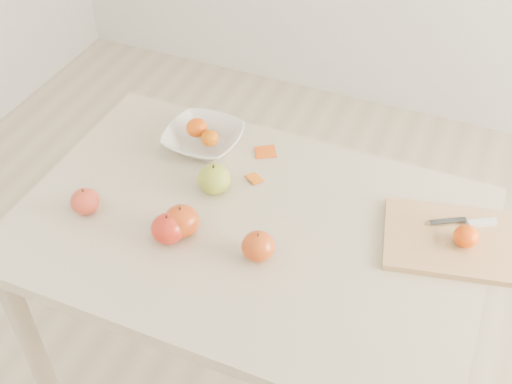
% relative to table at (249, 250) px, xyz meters
% --- Properties ---
extents(ground, '(3.50, 3.50, 0.00)m').
position_rel_table_xyz_m(ground, '(0.00, 0.00, -0.65)').
color(ground, '#C6B293').
rests_on(ground, ground).
extents(table, '(1.20, 0.80, 0.75)m').
position_rel_table_xyz_m(table, '(0.00, 0.00, 0.00)').
color(table, beige).
rests_on(table, ground).
extents(cutting_board, '(0.38, 0.31, 0.02)m').
position_rel_table_xyz_m(cutting_board, '(0.49, 0.14, 0.11)').
color(cutting_board, tan).
rests_on(cutting_board, table).
extents(board_tangerine, '(0.06, 0.06, 0.05)m').
position_rel_table_xyz_m(board_tangerine, '(0.52, 0.13, 0.14)').
color(board_tangerine, '#D94907').
rests_on(board_tangerine, cutting_board).
extents(fruit_bowl, '(0.22, 0.22, 0.05)m').
position_rel_table_xyz_m(fruit_bowl, '(-0.25, 0.24, 0.13)').
color(fruit_bowl, white).
rests_on(fruit_bowl, table).
extents(bowl_tangerine_near, '(0.06, 0.06, 0.05)m').
position_rel_table_xyz_m(bowl_tangerine_near, '(-0.27, 0.25, 0.15)').
color(bowl_tangerine_near, '#CF5507').
rests_on(bowl_tangerine_near, fruit_bowl).
extents(bowl_tangerine_far, '(0.05, 0.05, 0.05)m').
position_rel_table_xyz_m(bowl_tangerine_far, '(-0.22, 0.23, 0.15)').
color(bowl_tangerine_far, '#CD5607').
rests_on(bowl_tangerine_far, fruit_bowl).
extents(orange_peel_a, '(0.07, 0.07, 0.01)m').
position_rel_table_xyz_m(orange_peel_a, '(-0.07, 0.28, 0.10)').
color(orange_peel_a, '#C7480E').
rests_on(orange_peel_a, table).
extents(orange_peel_b, '(0.06, 0.05, 0.01)m').
position_rel_table_xyz_m(orange_peel_b, '(-0.05, 0.16, 0.10)').
color(orange_peel_b, orange).
rests_on(orange_peel_b, table).
extents(paring_knife, '(0.16, 0.08, 0.01)m').
position_rel_table_xyz_m(paring_knife, '(0.54, 0.21, 0.12)').
color(paring_knife, white).
rests_on(paring_knife, cutting_board).
extents(apple_green, '(0.09, 0.09, 0.08)m').
position_rel_table_xyz_m(apple_green, '(-0.14, 0.08, 0.14)').
color(apple_green, olive).
rests_on(apple_green, table).
extents(apple_red_e, '(0.08, 0.08, 0.07)m').
position_rel_table_xyz_m(apple_red_e, '(0.07, -0.09, 0.14)').
color(apple_red_e, '#991607').
rests_on(apple_red_e, table).
extents(apple_red_d, '(0.08, 0.08, 0.07)m').
position_rel_table_xyz_m(apple_red_d, '(-0.41, -0.12, 0.13)').
color(apple_red_d, '#9E0D17').
rests_on(apple_red_d, table).
extents(apple_red_b, '(0.09, 0.09, 0.08)m').
position_rel_table_xyz_m(apple_red_b, '(-0.14, -0.09, 0.14)').
color(apple_red_b, maroon).
rests_on(apple_red_b, table).
extents(apple_red_c, '(0.09, 0.09, 0.08)m').
position_rel_table_xyz_m(apple_red_c, '(-0.16, -0.13, 0.14)').
color(apple_red_c, maroon).
rests_on(apple_red_c, table).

